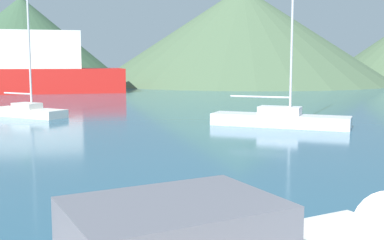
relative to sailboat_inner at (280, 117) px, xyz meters
name	(u,v)px	position (x,y,z in m)	size (l,w,h in m)	color
sailboat_inner	(280,117)	(0.00, 0.00, 0.00)	(6.85, 5.05, 10.37)	silver
sailboat_middle	(27,110)	(-13.61, 7.00, -0.08)	(5.07, 4.57, 7.61)	white
hill_central	(22,40)	(-22.38, 58.97, 6.45)	(32.93, 32.93, 13.82)	#38563D
hill_east	(242,35)	(12.62, 52.50, 7.19)	(47.17, 47.17, 15.30)	#4C6647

